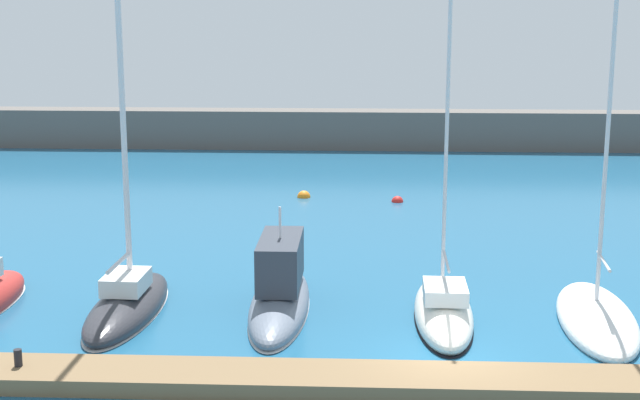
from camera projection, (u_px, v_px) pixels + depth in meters
The scene contains 10 objects.
ground_plane at pixel (446, 365), 23.90m from camera, with size 120.00×120.00×0.00m, color #1E567A.
dock_pier at pixel (452, 383), 22.29m from camera, with size 42.35×1.76×0.42m, color brown.
breakwater_seawall at pixel (398, 130), 59.44m from camera, with size 108.00×2.26×2.50m, color #5B5651.
sailboat_charcoal_third at pixel (127, 301), 27.79m from camera, with size 2.12×6.59×14.24m.
motorboat_slate_fourth at pixel (280, 292), 28.16m from camera, with size 1.81×7.31×3.58m.
sailboat_ivory_fifth at pixel (443, 311), 27.20m from camera, with size 1.85×6.23×11.06m.
sailboat_white_sixth at pixel (597, 317), 26.96m from camera, with size 2.76×6.75×12.95m.
mooring_buoy_orange at pixel (304, 197), 44.65m from camera, with size 0.66×0.66×0.66m, color orange.
mooring_buoy_red at pixel (397, 202), 43.63m from camera, with size 0.57×0.57×0.57m, color red.
dock_bollard at pixel (18, 358), 22.71m from camera, with size 0.20×0.20×0.44m, color black.
Camera 1 is at (-2.22, -22.58, 9.29)m, focal length 51.14 mm.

